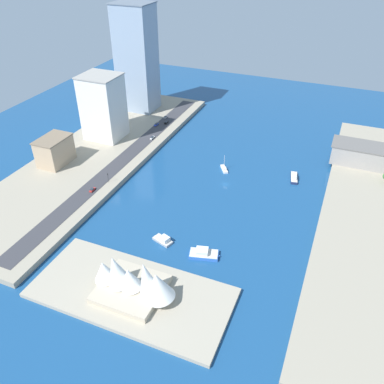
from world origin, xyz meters
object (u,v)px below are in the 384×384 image
object	(u,v)px
catamaran_blue	(204,254)
opera_landmark	(134,280)
van_white	(152,138)
apartment_midrise_tan	(55,151)
sedan_silver	(165,117)
suv_black	(166,122)
sailboat_small_white	(224,169)
yacht_sleek_gray	(163,240)
pickup_red	(92,190)
carpark_squat_concrete	(366,155)
hatchback_blue	(156,124)
hotel_broad_white	(103,107)
tower_tall_glass	(136,59)
traffic_light_waterfront	(108,176)
patrol_launch_navy	(294,177)

from	to	relation	value
catamaran_blue	opera_landmark	size ratio (longest dim) A/B	0.41
catamaran_blue	van_white	world-z (taller)	van_white
apartment_midrise_tan	sedan_silver	world-z (taller)	apartment_midrise_tan
van_white	opera_landmark	world-z (taller)	opera_landmark
apartment_midrise_tan	van_white	size ratio (longest dim) A/B	4.58
catamaran_blue	suv_black	world-z (taller)	suv_black
sailboat_small_white	yacht_sleek_gray	world-z (taller)	sailboat_small_white
opera_landmark	pickup_red	bearing A→B (deg)	-43.39
carpark_squat_concrete	hatchback_blue	xyz separation A→B (m)	(157.69, -0.85, -5.73)
hotel_broad_white	sedan_silver	xyz separation A→B (m)	(-26.47, -47.85, -22.63)
catamaran_blue	hatchback_blue	size ratio (longest dim) A/B	3.28
apartment_midrise_tan	tower_tall_glass	world-z (taller)	tower_tall_glass
hotel_broad_white	catamaran_blue	bearing A→B (deg)	141.46
catamaran_blue	traffic_light_waterfront	world-z (taller)	traffic_light_waterfront
sedan_silver	opera_landmark	distance (m)	188.09
suv_black	apartment_midrise_tan	bearing A→B (deg)	64.68
sailboat_small_white	apartment_midrise_tan	bearing A→B (deg)	20.63
apartment_midrise_tan	sedan_silver	xyz separation A→B (m)	(-35.39, -95.58, -8.36)
sedan_silver	pickup_red	world-z (taller)	pickup_red
suv_black	sedan_silver	bearing A→B (deg)	-60.73
van_white	sedan_silver	bearing A→B (deg)	-78.87
carpark_squat_concrete	hatchback_blue	distance (m)	157.79
yacht_sleek_gray	carpark_squat_concrete	world-z (taller)	carpark_squat_concrete
patrol_launch_navy	apartment_midrise_tan	bearing A→B (deg)	16.97
sedan_silver	sailboat_small_white	bearing A→B (deg)	141.78
tower_tall_glass	van_white	bearing A→B (deg)	127.06
apartment_midrise_tan	opera_landmark	distance (m)	131.31
traffic_light_waterfront	opera_landmark	distance (m)	92.66
pickup_red	hatchback_blue	size ratio (longest dim) A/B	0.96
suv_black	patrol_launch_navy	bearing A→B (deg)	160.31
yacht_sleek_gray	apartment_midrise_tan	distance (m)	109.31
sedan_silver	traffic_light_waterfront	xyz separation A→B (m)	(-10.33, 103.35, 3.45)
patrol_launch_navy	apartment_midrise_tan	size ratio (longest dim) A/B	0.65
patrol_launch_navy	yacht_sleek_gray	bearing A→B (deg)	59.74
carpark_squat_concrete	hotel_broad_white	world-z (taller)	hotel_broad_white
traffic_light_waterfront	hotel_broad_white	bearing A→B (deg)	-56.46
tower_tall_glass	suv_black	xyz separation A→B (m)	(-35.68, 21.24, -41.66)
catamaran_blue	yacht_sleek_gray	distance (m)	23.24
opera_landmark	hotel_broad_white	bearing A→B (deg)	-52.96
catamaran_blue	tower_tall_glass	world-z (taller)	tower_tall_glass
pickup_red	traffic_light_waterfront	size ratio (longest dim) A/B	0.74
catamaran_blue	pickup_red	world-z (taller)	pickup_red
yacht_sleek_gray	opera_landmark	bearing A→B (deg)	96.64
hotel_broad_white	van_white	bearing A→B (deg)	-164.64
hotel_broad_white	hatchback_blue	world-z (taller)	hotel_broad_white
pickup_red	van_white	xyz separation A→B (m)	(-1.02, -76.93, 0.03)
catamaran_blue	pickup_red	xyz separation A→B (m)	(81.60, -23.73, 2.77)
sedan_silver	suv_black	xyz separation A→B (m)	(-5.33, 9.51, 0.02)
sailboat_small_white	yacht_sleek_gray	bearing A→B (deg)	86.03
yacht_sleek_gray	tower_tall_glass	size ratio (longest dim) A/B	0.14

